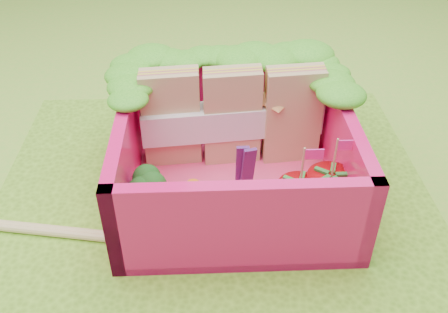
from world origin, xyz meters
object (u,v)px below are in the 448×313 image
(strawberry_left, at_px, (298,201))
(strawberry_right, at_px, (329,194))
(chopsticks, at_px, (27,228))
(bento_box, at_px, (235,153))
(sandwich_stack, at_px, (233,117))
(broccoli, at_px, (152,191))

(strawberry_left, xyz_separation_m, strawberry_right, (0.17, 0.04, 0.01))
(chopsticks, bearing_deg, bento_box, 14.87)
(sandwich_stack, height_order, chopsticks, sandwich_stack)
(bento_box, relative_size, broccoli, 4.05)
(strawberry_left, distance_m, strawberry_right, 0.18)
(broccoli, bearing_deg, chopsticks, -176.15)
(broccoli, bearing_deg, strawberry_left, -4.43)
(sandwich_stack, distance_m, strawberry_left, 0.69)
(strawberry_right, bearing_deg, strawberry_left, -166.34)
(strawberry_left, bearing_deg, strawberry_right, 13.66)
(chopsticks, bearing_deg, strawberry_right, 0.98)
(chopsticks, bearing_deg, broccoli, 3.85)
(sandwich_stack, bearing_deg, chopsticks, -153.67)
(bento_box, bearing_deg, broccoli, -150.35)
(bento_box, xyz_separation_m, chopsticks, (-1.16, -0.31, -0.25))
(strawberry_left, bearing_deg, bento_box, 135.41)
(broccoli, xyz_separation_m, strawberry_right, (0.96, -0.02, -0.04))
(bento_box, relative_size, strawberry_left, 2.70)
(strawberry_right, xyz_separation_m, chopsticks, (-1.66, -0.03, -0.16))
(strawberry_left, bearing_deg, chopsticks, 179.48)
(sandwich_stack, xyz_separation_m, chopsticks, (-1.17, -0.58, -0.33))
(bento_box, height_order, broccoli, bento_box)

